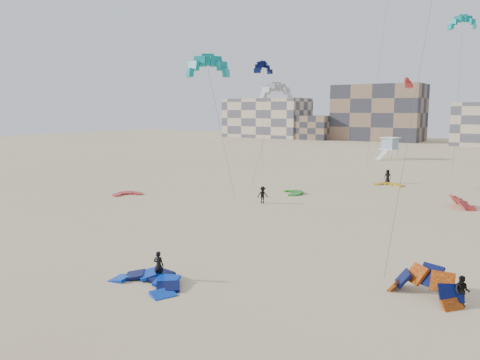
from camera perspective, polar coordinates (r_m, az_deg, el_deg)
The scene contains 20 objects.
ground at distance 28.45m, azimuth -11.55°, elevation -12.04°, with size 320.00×320.00×0.00m, color beige.
kite_ground_blue at distance 27.96m, azimuth -11.17°, elevation -12.40°, with size 4.39×4.55×0.88m, color #0C35DA, non-canonical shape.
kite_ground_orange at distance 27.58m, azimuth 21.50°, elevation -13.15°, with size 4.08×3.10×2.65m, color #E9590B, non-canonical shape.
kite_ground_red at distance 56.72m, azimuth -13.52°, elevation -1.77°, with size 3.13×3.31×0.49m, color #BB3812, non-canonical shape.
kite_ground_green at distance 56.42m, azimuth 6.44°, elevation -1.64°, with size 3.26×3.45×0.54m, color #167B1D, non-canonical shape.
kite_ground_red_far at distance 53.34m, azimuth 25.51°, elevation -3.02°, with size 3.77×3.43×1.97m, color #BB3812, non-canonical shape.
kite_ground_yellow at distance 65.26m, azimuth 17.65°, elevation -0.61°, with size 3.50×3.68×0.41m, color gold, non-canonical shape.
kitesurfer_main at distance 28.31m, azimuth -9.89°, elevation -10.23°, with size 0.63×0.41×1.73m, color black.
kitesurfer_b at distance 26.90m, azimuth 25.44°, elevation -12.14°, with size 0.77×0.60×1.59m, color black.
kitesurfer_c at distance 50.13m, azimuth 2.78°, elevation -1.82°, with size 1.18×0.68×1.82m, color black.
kitesurfer_e at distance 66.81m, azimuth 17.55°, elevation 0.41°, with size 0.92×0.60×1.88m, color black.
kite_fly_teal_a at distance 43.16m, azimuth -3.92°, elevation 13.42°, with size 5.19×6.41×13.85m.
kite_fly_grey at distance 61.17m, azimuth 4.47°, elevation 10.60°, with size 5.63×10.25×12.80m.
kite_fly_navy at distance 75.49m, azimuth 2.88°, elevation 13.39°, with size 3.93×4.82×16.50m.
kite_fly_teal_b at distance 77.39m, azimuth 25.51°, elevation 16.83°, with size 4.63×5.29×22.22m.
kite_fly_red at distance 86.60m, azimuth 19.84°, elevation 10.97°, with size 6.69×6.98×14.70m.
lifeguard_tower_far at distance 100.41m, azimuth 17.78°, elevation 3.72°, with size 3.76×6.40×4.42m.
condo_west_a at distance 173.23m, azimuth 3.27°, elevation 7.56°, with size 30.00×15.00×14.00m, color beige.
condo_west_b at distance 160.19m, azimuth 16.51°, elevation 7.86°, with size 28.00×14.00×18.00m, color #80654D.
condo_fill_left at distance 162.09m, azimuth 9.00°, elevation 6.34°, with size 12.00×10.00×8.00m, color #80654D.
Camera 1 is at (19.29, -18.41, 9.91)m, focal length 35.00 mm.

